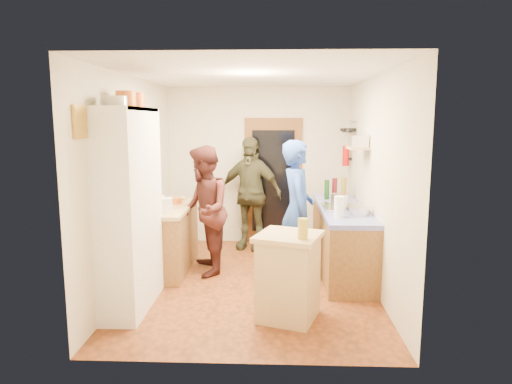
# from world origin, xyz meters

# --- Properties ---
(floor) EXTENTS (3.00, 4.00, 0.02)m
(floor) POSITION_xyz_m (0.00, 0.00, -0.01)
(floor) COLOR brown
(floor) RESTS_ON ground
(ceiling) EXTENTS (3.00, 4.00, 0.02)m
(ceiling) POSITION_xyz_m (0.00, 0.00, 2.61)
(ceiling) COLOR silver
(ceiling) RESTS_ON ground
(wall_back) EXTENTS (3.00, 0.02, 2.60)m
(wall_back) POSITION_xyz_m (0.00, 2.01, 1.30)
(wall_back) COLOR beige
(wall_back) RESTS_ON ground
(wall_front) EXTENTS (3.00, 0.02, 2.60)m
(wall_front) POSITION_xyz_m (0.00, -2.01, 1.30)
(wall_front) COLOR beige
(wall_front) RESTS_ON ground
(wall_left) EXTENTS (0.02, 4.00, 2.60)m
(wall_left) POSITION_xyz_m (-1.51, 0.00, 1.30)
(wall_left) COLOR beige
(wall_left) RESTS_ON ground
(wall_right) EXTENTS (0.02, 4.00, 2.60)m
(wall_right) POSITION_xyz_m (1.51, 0.00, 1.30)
(wall_right) COLOR beige
(wall_right) RESTS_ON ground
(door_frame) EXTENTS (0.95, 0.06, 2.10)m
(door_frame) POSITION_xyz_m (0.25, 1.97, 1.05)
(door_frame) COLOR brown
(door_frame) RESTS_ON ground
(door_glass) EXTENTS (0.70, 0.02, 1.70)m
(door_glass) POSITION_xyz_m (0.25, 1.94, 1.05)
(door_glass) COLOR black
(door_glass) RESTS_ON door_frame
(hutch_body) EXTENTS (0.40, 1.20, 2.20)m
(hutch_body) POSITION_xyz_m (-1.30, -0.80, 1.10)
(hutch_body) COLOR white
(hutch_body) RESTS_ON ground
(hutch_top_shelf) EXTENTS (0.40, 1.14, 0.04)m
(hutch_top_shelf) POSITION_xyz_m (-1.30, -0.80, 2.18)
(hutch_top_shelf) COLOR white
(hutch_top_shelf) RESTS_ON hutch_body
(plate_stack) EXTENTS (0.24, 0.24, 0.10)m
(plate_stack) POSITION_xyz_m (-1.30, -1.12, 2.25)
(plate_stack) COLOR white
(plate_stack) RESTS_ON hutch_top_shelf
(orange_pot_a) EXTENTS (0.21, 0.21, 0.17)m
(orange_pot_a) POSITION_xyz_m (-1.30, -0.78, 2.28)
(orange_pot_a) COLOR orange
(orange_pot_a) RESTS_ON hutch_top_shelf
(orange_pot_b) EXTENTS (0.19, 0.19, 0.17)m
(orange_pot_b) POSITION_xyz_m (-1.30, -0.42, 2.29)
(orange_pot_b) COLOR orange
(orange_pot_b) RESTS_ON hutch_top_shelf
(left_counter_base) EXTENTS (0.60, 1.40, 0.85)m
(left_counter_base) POSITION_xyz_m (-1.20, 0.45, 0.42)
(left_counter_base) COLOR olive
(left_counter_base) RESTS_ON ground
(left_counter_top) EXTENTS (0.64, 1.44, 0.05)m
(left_counter_top) POSITION_xyz_m (-1.20, 0.45, 0.88)
(left_counter_top) COLOR tan
(left_counter_top) RESTS_ON left_counter_base
(toaster) EXTENTS (0.27, 0.20, 0.19)m
(toaster) POSITION_xyz_m (-1.15, -0.01, 1.00)
(toaster) COLOR white
(toaster) RESTS_ON left_counter_top
(kettle) EXTENTS (0.16, 0.16, 0.18)m
(kettle) POSITION_xyz_m (-1.25, 0.27, 0.99)
(kettle) COLOR white
(kettle) RESTS_ON left_counter_top
(orange_bowl) EXTENTS (0.22, 0.22, 0.08)m
(orange_bowl) POSITION_xyz_m (-1.12, 0.65, 0.94)
(orange_bowl) COLOR orange
(orange_bowl) RESTS_ON left_counter_top
(chopping_board) EXTENTS (0.33, 0.26, 0.02)m
(chopping_board) POSITION_xyz_m (-1.18, 1.02, 0.91)
(chopping_board) COLOR tan
(chopping_board) RESTS_ON left_counter_top
(right_counter_base) EXTENTS (0.60, 2.20, 0.84)m
(right_counter_base) POSITION_xyz_m (1.20, 0.50, 0.42)
(right_counter_base) COLOR olive
(right_counter_base) RESTS_ON ground
(right_counter_top) EXTENTS (0.62, 2.22, 0.06)m
(right_counter_top) POSITION_xyz_m (1.20, 0.50, 0.87)
(right_counter_top) COLOR #0912B4
(right_counter_top) RESTS_ON right_counter_base
(hob) EXTENTS (0.55, 0.58, 0.04)m
(hob) POSITION_xyz_m (1.20, 0.34, 0.92)
(hob) COLOR silver
(hob) RESTS_ON right_counter_top
(pot_on_hob) EXTENTS (0.22, 0.22, 0.14)m
(pot_on_hob) POSITION_xyz_m (1.15, 0.46, 1.01)
(pot_on_hob) COLOR silver
(pot_on_hob) RESTS_ON hob
(bottle_a) EXTENTS (0.07, 0.07, 0.29)m
(bottle_a) POSITION_xyz_m (1.05, 1.10, 1.04)
(bottle_a) COLOR #143F14
(bottle_a) RESTS_ON right_counter_top
(bottle_b) EXTENTS (0.09, 0.09, 0.30)m
(bottle_b) POSITION_xyz_m (1.18, 1.23, 1.05)
(bottle_b) COLOR #591419
(bottle_b) RESTS_ON right_counter_top
(bottle_c) EXTENTS (0.10, 0.10, 0.32)m
(bottle_c) POSITION_xyz_m (1.31, 1.18, 1.06)
(bottle_c) COLOR olive
(bottle_c) RESTS_ON right_counter_top
(paper_towel) EXTENTS (0.15, 0.15, 0.26)m
(paper_towel) POSITION_xyz_m (1.05, -0.18, 1.03)
(paper_towel) COLOR white
(paper_towel) RESTS_ON right_counter_top
(mixing_bowl) EXTENTS (0.34, 0.34, 0.11)m
(mixing_bowl) POSITION_xyz_m (1.30, -0.03, 0.95)
(mixing_bowl) COLOR silver
(mixing_bowl) RESTS_ON right_counter_top
(island_base) EXTENTS (0.70, 0.70, 0.86)m
(island_base) POSITION_xyz_m (0.42, -1.06, 0.43)
(island_base) COLOR tan
(island_base) RESTS_ON ground
(island_top) EXTENTS (0.79, 0.79, 0.05)m
(island_top) POSITION_xyz_m (0.42, -1.06, 0.89)
(island_top) COLOR tan
(island_top) RESTS_ON island_base
(cutting_board) EXTENTS (0.42, 0.38, 0.02)m
(cutting_board) POSITION_xyz_m (0.39, -1.00, 0.90)
(cutting_board) COLOR white
(cutting_board) RESTS_ON island_top
(oil_jar) EXTENTS (0.13, 0.13, 0.20)m
(oil_jar) POSITION_xyz_m (0.55, -1.23, 1.01)
(oil_jar) COLOR #AD9E2D
(oil_jar) RESTS_ON island_top
(pan_rail) EXTENTS (0.02, 0.65, 0.02)m
(pan_rail) POSITION_xyz_m (1.46, 1.52, 2.05)
(pan_rail) COLOR silver
(pan_rail) RESTS_ON wall_right
(pan_hang_a) EXTENTS (0.18, 0.18, 0.05)m
(pan_hang_a) POSITION_xyz_m (1.40, 1.35, 1.92)
(pan_hang_a) COLOR black
(pan_hang_a) RESTS_ON pan_rail
(pan_hang_b) EXTENTS (0.16, 0.16, 0.05)m
(pan_hang_b) POSITION_xyz_m (1.40, 1.55, 1.90)
(pan_hang_b) COLOR black
(pan_hang_b) RESTS_ON pan_rail
(pan_hang_c) EXTENTS (0.17, 0.17, 0.05)m
(pan_hang_c) POSITION_xyz_m (1.40, 1.75, 1.91)
(pan_hang_c) COLOR black
(pan_hang_c) RESTS_ON pan_rail
(wall_shelf) EXTENTS (0.26, 0.42, 0.03)m
(wall_shelf) POSITION_xyz_m (1.37, 0.45, 1.70)
(wall_shelf) COLOR tan
(wall_shelf) RESTS_ON wall_right
(radio) EXTENTS (0.22, 0.30, 0.15)m
(radio) POSITION_xyz_m (1.37, 0.45, 1.79)
(radio) COLOR silver
(radio) RESTS_ON wall_shelf
(ext_bracket) EXTENTS (0.06, 0.10, 0.04)m
(ext_bracket) POSITION_xyz_m (1.47, 1.70, 1.45)
(ext_bracket) COLOR black
(ext_bracket) RESTS_ON wall_right
(fire_extinguisher) EXTENTS (0.11, 0.11, 0.32)m
(fire_extinguisher) POSITION_xyz_m (1.41, 1.70, 1.50)
(fire_extinguisher) COLOR red
(fire_extinguisher) RESTS_ON wall_right
(picture_frame) EXTENTS (0.03, 0.25, 0.30)m
(picture_frame) POSITION_xyz_m (-1.48, -1.55, 2.05)
(picture_frame) COLOR gold
(picture_frame) RESTS_ON wall_left
(person_hob) EXTENTS (0.47, 0.69, 1.81)m
(person_hob) POSITION_xyz_m (0.61, 0.21, 0.91)
(person_hob) COLOR #2647A3
(person_hob) RESTS_ON ground
(person_left) EXTENTS (0.83, 0.97, 1.74)m
(person_left) POSITION_xyz_m (-0.65, 0.37, 0.87)
(person_left) COLOR #401C18
(person_left) RESTS_ON ground
(person_back) EXTENTS (1.14, 0.75, 1.81)m
(person_back) POSITION_xyz_m (-0.11, 1.56, 0.90)
(person_back) COLOR #3A3924
(person_back) RESTS_ON ground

